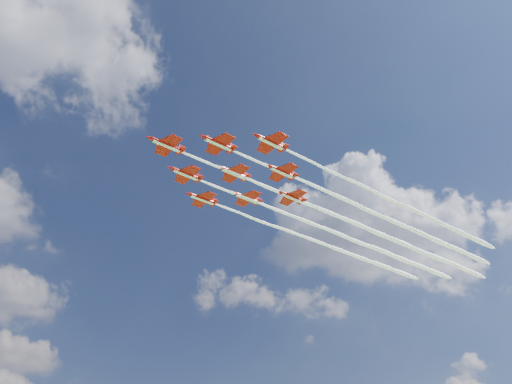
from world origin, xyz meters
The scene contains 9 objects.
jet_lead centered at (26.11, 2.64, 76.01)m, with size 100.79×8.39×2.46m.
jet_row2_port centered at (35.46, -4.87, 76.01)m, with size 100.79×8.39×2.46m.
jet_row2_starb centered at (35.48, 10.12, 76.01)m, with size 100.79×8.39×2.46m.
jet_row3_port centered at (44.81, -12.37, 76.01)m, with size 100.79×8.39×2.46m.
jet_row3_centre centered at (44.83, 2.62, 76.01)m, with size 100.79×8.39×2.46m.
jet_row3_starb centered at (44.84, 17.61, 76.01)m, with size 100.79×8.39×2.46m.
jet_row4_port centered at (54.18, -4.89, 76.01)m, with size 100.79×8.39×2.46m.
jet_row4_starb centered at (54.19, 10.10, 76.01)m, with size 100.79×8.39×2.46m.
jet_tail centered at (63.54, 2.59, 76.01)m, with size 100.79×8.39×2.46m.
Camera 1 is at (-57.94, -81.75, 4.00)m, focal length 35.00 mm.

